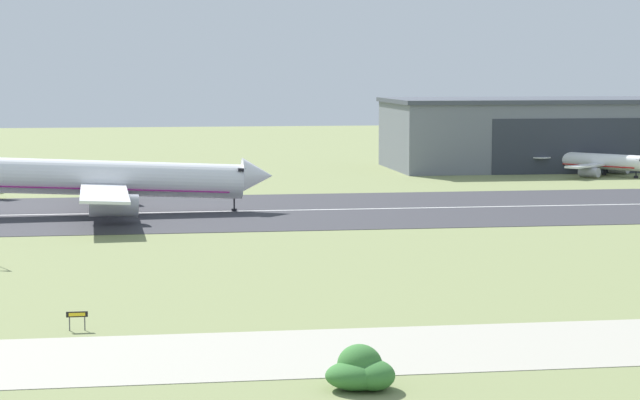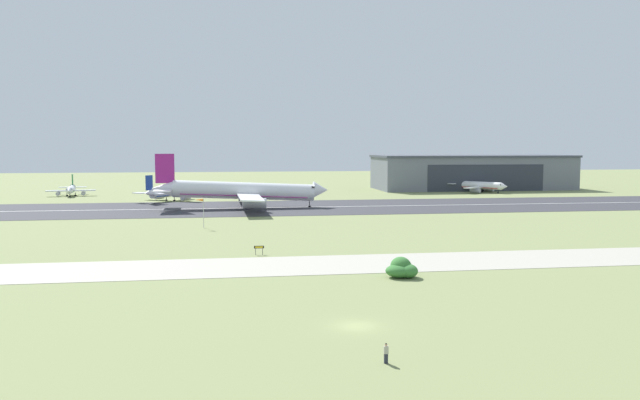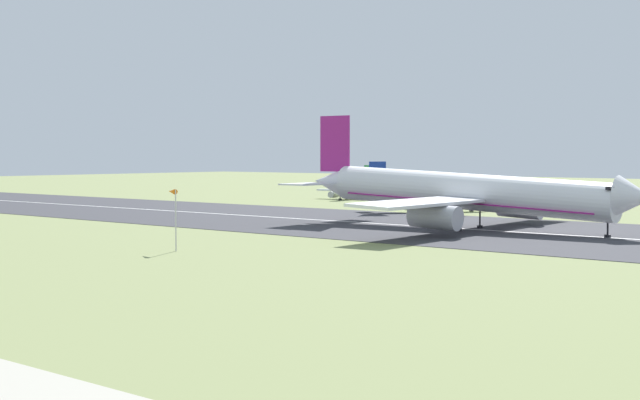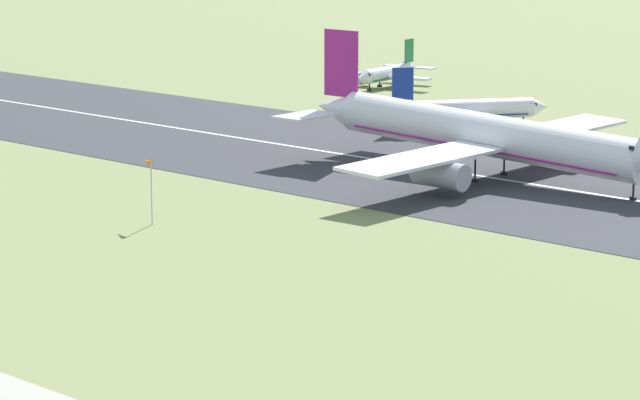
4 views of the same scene
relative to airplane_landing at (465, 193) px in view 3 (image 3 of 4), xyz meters
name	(u,v)px [view 3 (image 3 of 4)]	position (x,y,z in m)	size (l,w,h in m)	color
ground_plane	(156,287)	(8.59, -63.72, -5.22)	(673.91, 673.91, 0.00)	#7A8451
runway_strip	(522,233)	(8.59, 0.49, -5.19)	(433.91, 47.88, 0.06)	#333338
runway_centreline	(522,232)	(8.59, 0.49, -5.16)	(390.52, 0.70, 0.01)	silver
airplane_landing	(465,193)	(0.00, 0.00, 0.00)	(53.96, 52.96, 16.76)	white
airplane_parked_west	(430,197)	(-24.56, 29.22, -2.36)	(22.71, 24.09, 9.39)	white
airplane_parked_centre	(352,189)	(-63.82, 57.04, -2.76)	(17.98, 19.05, 8.05)	silver
windsock_pole	(172,196)	(-11.23, -44.63, 0.87)	(2.21, 1.29, 6.88)	#B7B7BC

